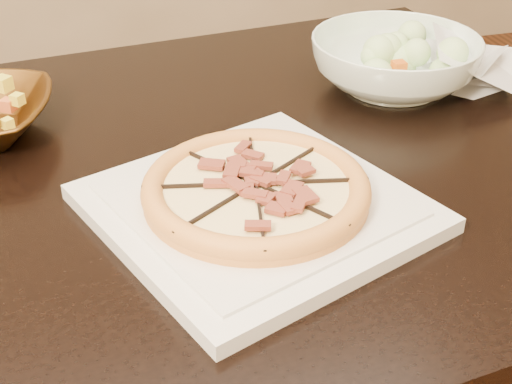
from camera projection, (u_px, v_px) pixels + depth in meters
dining_table at (134, 249)px, 0.91m from camera, size 1.40×0.99×0.75m
plate at (256, 207)px, 0.78m from camera, size 0.41×0.41×0.02m
pizza at (256, 189)px, 0.76m from camera, size 0.25×0.25×0.03m
salad_bowl at (394, 63)px, 1.05m from camera, size 0.27×0.27×0.08m
salad at (399, 26)px, 1.02m from camera, size 0.12×0.12×0.04m
cling_film at (466, 69)px, 1.07m from camera, size 0.16×0.13×0.05m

